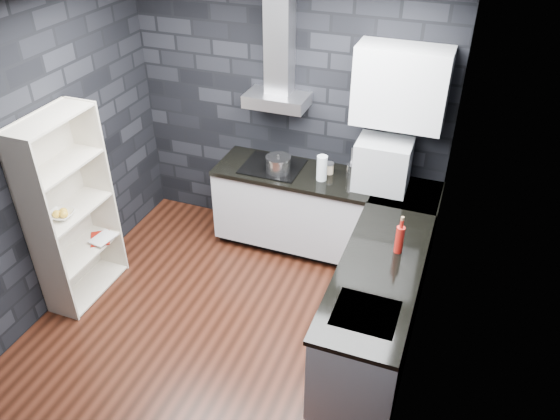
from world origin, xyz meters
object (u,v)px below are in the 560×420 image
Objects in this scene: pot at (278,165)px; storage_jar at (329,169)px; glass_vase at (322,168)px; bookshelf at (71,211)px; fruit_bowl at (61,215)px; utensil_crock at (352,171)px; appliance_garage at (382,165)px; red_bottle at (399,240)px.

storage_jar is at bearing 18.06° from pot.
glass_vase is 0.17m from storage_jar.
bookshelf is at bearing -138.41° from pot.
bookshelf reaches higher than fruit_bowl.
storage_jar is 0.23m from utensil_crock.
pot is at bearing -176.21° from appliance_garage.
pot is at bearing -167.93° from utensil_crock.
storage_jar is 0.69× the size of utensil_crock.
pot is at bearing -178.42° from glass_vase.
appliance_garage is at bearing 7.19° from glass_vase.
pot is 0.13× the size of bookshelf.
fruit_bowl is (-2.46, -1.50, -0.19)m from appliance_garage.
utensil_crock is 0.61× the size of red_bottle.
storage_jar is (0.04, 0.14, -0.08)m from glass_vase.
pot is 0.49× the size of appliance_garage.
storage_jar is 2.42m from bookshelf.
glass_vase is 2.31m from bookshelf.
glass_vase reaches higher than pot.
glass_vase is 1.08× the size of red_bottle.
red_bottle reaches higher than fruit_bowl.
storage_jar is at bearing 38.97° from fruit_bowl.
appliance_garage is at bearing 21.29° from bookshelf.
appliance_garage is 2.11× the size of red_bottle.
glass_vase is at bearing -152.23° from utensil_crock.
appliance_garage is at bearing 31.29° from fruit_bowl.
red_bottle reaches higher than pot.
glass_vase is 0.14× the size of bookshelf.
pot is 1.96m from bookshelf.
red_bottle reaches higher than utensil_crock.
red_bottle is (1.34, -0.86, 0.03)m from pot.
storage_jar is 2.49m from fruit_bowl.
appliance_garage reaches higher than glass_vase.
bookshelf is 8.36× the size of fruit_bowl.
appliance_garage is (0.56, 0.07, 0.10)m from glass_vase.
red_bottle is at bearing 11.18° from fruit_bowl.
glass_vase is 0.51× the size of appliance_garage.
pot is 0.50m from storage_jar.
glass_vase is at bearing 36.84° from fruit_bowl.
bookshelf is at bearing -146.23° from utensil_crock.
pot is at bearing 147.29° from red_bottle.
pot is 0.44m from glass_vase.
utensil_crock is at bearing 122.16° from red_bottle.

